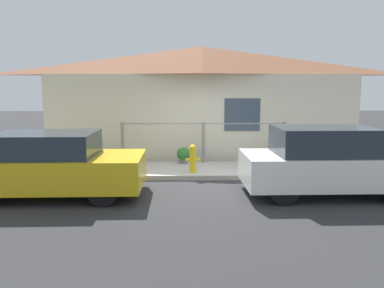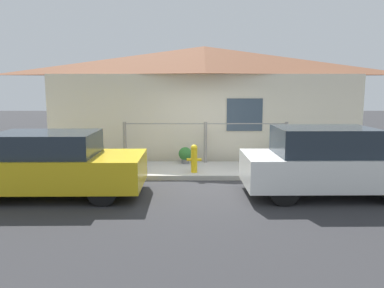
{
  "view_description": "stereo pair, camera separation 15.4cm",
  "coord_description": "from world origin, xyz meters",
  "views": [
    {
      "loc": [
        -0.55,
        -9.28,
        2.33
      ],
      "look_at": [
        -0.37,
        0.3,
        0.9
      ],
      "focal_mm": 35.0,
      "sensor_mm": 36.0,
      "label": 1
    },
    {
      "loc": [
        -0.4,
        -9.28,
        2.33
      ],
      "look_at": [
        -0.37,
        0.3,
        0.9
      ],
      "focal_mm": 35.0,
      "sensor_mm": 36.0,
      "label": 2
    }
  ],
  "objects": [
    {
      "name": "fence",
      "position": [
        0.0,
        1.74,
        0.8
      ],
      "size": [
        4.9,
        0.1,
        1.21
      ],
      "color": "gray",
      "rests_on": "sidewalk"
    },
    {
      "name": "ground_plane",
      "position": [
        0.0,
        0.0,
        0.0
      ],
      "size": [
        60.0,
        60.0,
        0.0
      ],
      "primitive_type": "plane",
      "color": "#2D2D30"
    },
    {
      "name": "sidewalk",
      "position": [
        0.0,
        0.94,
        0.06
      ],
      "size": [
        24.0,
        1.89,
        0.13
      ],
      "color": "#B2AFA8",
      "rests_on": "ground_plane"
    },
    {
      "name": "potted_plant_by_fence",
      "position": [
        -3.19,
        1.05,
        0.42
      ],
      "size": [
        0.37,
        0.37,
        0.52
      ],
      "color": "#9E5638",
      "rests_on": "sidewalk"
    },
    {
      "name": "house",
      "position": [
        0.0,
        3.22,
        2.98
      ],
      "size": [
        10.17,
        2.23,
        3.7
      ],
      "color": "beige",
      "rests_on": "ground_plane"
    },
    {
      "name": "car_left",
      "position": [
        -3.42,
        -1.31,
        0.7
      ],
      "size": [
        3.85,
        1.79,
        1.39
      ],
      "rotation": [
        0.0,
        0.0,
        0.01
      ],
      "color": "gold",
      "rests_on": "ground_plane"
    },
    {
      "name": "fire_hydrant",
      "position": [
        -0.34,
        0.38,
        0.52
      ],
      "size": [
        0.39,
        0.18,
        0.74
      ],
      "color": "yellow",
      "rests_on": "sidewalk"
    },
    {
      "name": "potted_plant_near_hydrant",
      "position": [
        -0.6,
        1.57,
        0.4
      ],
      "size": [
        0.39,
        0.39,
        0.49
      ],
      "color": "slate",
      "rests_on": "sidewalk"
    },
    {
      "name": "potted_plant_corner",
      "position": [
        2.18,
        1.45,
        0.43
      ],
      "size": [
        0.42,
        0.42,
        0.54
      ],
      "color": "slate",
      "rests_on": "sidewalk"
    },
    {
      "name": "car_right",
      "position": [
        2.54,
        -1.31,
        0.74
      ],
      "size": [
        3.72,
        1.67,
        1.5
      ],
      "rotation": [
        0.0,
        0.0,
        0.01
      ],
      "color": "white",
      "rests_on": "ground_plane"
    }
  ]
}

